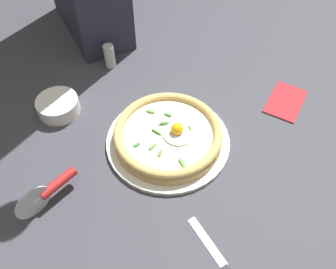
{
  "coord_description": "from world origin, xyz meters",
  "views": [
    {
      "loc": [
        0.52,
        -0.19,
        0.72
      ],
      "look_at": [
        0.01,
        0.03,
        0.03
      ],
      "focal_mm": 37.7,
      "sensor_mm": 36.0,
      "label": 1
    }
  ],
  "objects_px": {
    "pizza": "(168,134)",
    "folded_napkin": "(285,101)",
    "side_bowl": "(58,106)",
    "pizza_cutter": "(50,189)",
    "pepper_shaker": "(110,56)"
  },
  "relations": [
    {
      "from": "pizza_cutter",
      "to": "folded_napkin",
      "type": "relative_size",
      "value": 1.03
    },
    {
      "from": "side_bowl",
      "to": "pepper_shaker",
      "type": "relative_size",
      "value": 1.55
    },
    {
      "from": "side_bowl",
      "to": "pepper_shaker",
      "type": "height_order",
      "value": "pepper_shaker"
    },
    {
      "from": "pizza_cutter",
      "to": "folded_napkin",
      "type": "distance_m",
      "value": 0.67
    },
    {
      "from": "pizza",
      "to": "folded_napkin",
      "type": "height_order",
      "value": "pizza"
    },
    {
      "from": "pepper_shaker",
      "to": "pizza_cutter",
      "type": "bearing_deg",
      "value": -32.55
    },
    {
      "from": "pizza",
      "to": "side_bowl",
      "type": "distance_m",
      "value": 0.32
    },
    {
      "from": "side_bowl",
      "to": "pizza_cutter",
      "type": "distance_m",
      "value": 0.28
    },
    {
      "from": "pizza",
      "to": "side_bowl",
      "type": "bearing_deg",
      "value": -132.59
    },
    {
      "from": "pizza",
      "to": "pizza_cutter",
      "type": "relative_size",
      "value": 1.9
    },
    {
      "from": "pizza_cutter",
      "to": "folded_napkin",
      "type": "height_order",
      "value": "pizza_cutter"
    },
    {
      "from": "pizza",
      "to": "pepper_shaker",
      "type": "xyz_separation_m",
      "value": [
        -0.35,
        -0.05,
        0.0
      ]
    },
    {
      "from": "pizza_cutter",
      "to": "pepper_shaker",
      "type": "bearing_deg",
      "value": 147.45
    },
    {
      "from": "folded_napkin",
      "to": "side_bowl",
      "type": "bearing_deg",
      "value": -109.28
    },
    {
      "from": "side_bowl",
      "to": "folded_napkin",
      "type": "xyz_separation_m",
      "value": [
        0.21,
        0.6,
        -0.02
      ]
    }
  ]
}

